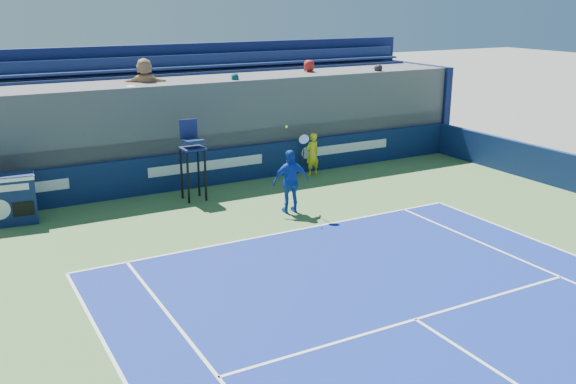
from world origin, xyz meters
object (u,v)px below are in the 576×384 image
ball_person (312,154)px  match_clock (11,198)px  tennis_player (291,181)px  umpire_chair (192,151)px

ball_person → match_clock: 9.88m
ball_person → tennis_player: 4.23m
umpire_chair → ball_person: bearing=8.5°
match_clock → umpire_chair: bearing=-3.1°
match_clock → tennis_player: 7.74m
match_clock → umpire_chair: size_ratio=0.56×
ball_person → match_clock: (-9.87, -0.42, -0.03)m
match_clock → ball_person: bearing=2.4°
ball_person → tennis_player: (-2.68, -3.26, 0.17)m
ball_person → match_clock: size_ratio=1.08×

